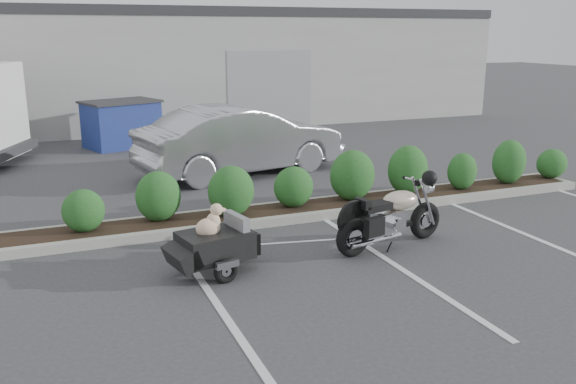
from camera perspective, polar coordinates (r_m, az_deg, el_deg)
name	(u,v)px	position (r m, az deg, el deg)	size (l,w,h in m)	color
ground	(302,263)	(8.81, 1.29, -6.65)	(90.00, 90.00, 0.00)	#38383A
planter_kerb	(304,210)	(11.07, 1.54, -1.70)	(12.00, 1.00, 0.15)	#9E9E93
building	(127,64)	(24.77, -14.79, 11.52)	(26.00, 10.00, 4.00)	#9EA099
motorcycle	(392,217)	(9.40, 9.68, -2.36)	(2.07, 0.87, 1.20)	black
pet_trailer	(214,244)	(8.37, -6.93, -4.87)	(1.69, 0.96, 0.99)	black
sedan	(242,140)	(14.12, -4.37, 4.87)	(1.68, 4.81, 1.59)	#AFAFB7
dumpster	(122,123)	(18.12, -15.30, 6.21)	(2.36, 1.97, 1.33)	navy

